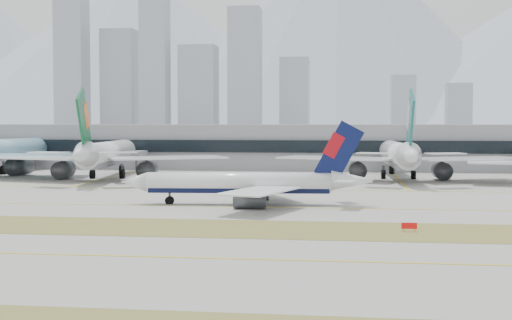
# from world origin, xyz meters

# --- Properties ---
(ground) EXTENTS (3000.00, 3000.00, 0.00)m
(ground) POSITION_xyz_m (0.00, 0.00, 0.00)
(ground) COLOR #99958F
(ground) RESTS_ON ground
(apron_markings) EXTENTS (360.00, 122.22, 0.06)m
(apron_markings) POSITION_xyz_m (0.00, -53.95, 0.02)
(apron_markings) COLOR olive
(apron_markings) RESTS_ON ground
(taxiing_airliner) EXTENTS (48.27, 41.85, 16.21)m
(taxiing_airliner) POSITION_xyz_m (0.57, -1.16, 3.91)
(taxiing_airliner) COLOR white
(taxiing_airliner) RESTS_ON ground
(widebody_eva) EXTENTS (68.35, 67.30, 24.52)m
(widebody_eva) POSITION_xyz_m (-47.17, 55.72, 6.52)
(widebody_eva) COLOR white
(widebody_eva) RESTS_ON ground
(widebody_cathay) EXTENTS (67.44, 65.92, 24.05)m
(widebody_cathay) POSITION_xyz_m (33.40, 64.29, 6.39)
(widebody_cathay) COLOR white
(widebody_cathay) RESTS_ON ground
(terminal) EXTENTS (280.00, 43.10, 15.00)m
(terminal) POSITION_xyz_m (0.00, 114.84, 7.50)
(terminal) COLOR gray
(terminal) RESTS_ON ground
(hold_sign_right) EXTENTS (2.20, 0.15, 1.35)m
(hold_sign_right) POSITION_xyz_m (28.09, -32.00, 0.88)
(hold_sign_right) COLOR red
(hold_sign_right) RESTS_ON ground
(gse_b) EXTENTS (3.55, 2.00, 2.60)m
(gse_b) POSITION_xyz_m (-23.91, 39.03, 1.05)
(gse_b) COLOR yellow
(gse_b) RESTS_ON ground
(gse_c) EXTENTS (3.55, 2.00, 2.60)m
(gse_c) POSITION_xyz_m (12.39, 39.22, 1.05)
(gse_c) COLOR yellow
(gse_c) RESTS_ON ground
(city_skyline) EXTENTS (342.00, 49.80, 140.00)m
(city_skyline) POSITION_xyz_m (-106.76, 453.42, 49.80)
(city_skyline) COLOR #9BA2B0
(city_skyline) RESTS_ON ground
(mountain_ridge) EXTENTS (2830.00, 1120.00, 470.00)m
(mountain_ridge) POSITION_xyz_m (33.00, 1404.14, 181.85)
(mountain_ridge) COLOR #9EA8B7
(mountain_ridge) RESTS_ON ground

